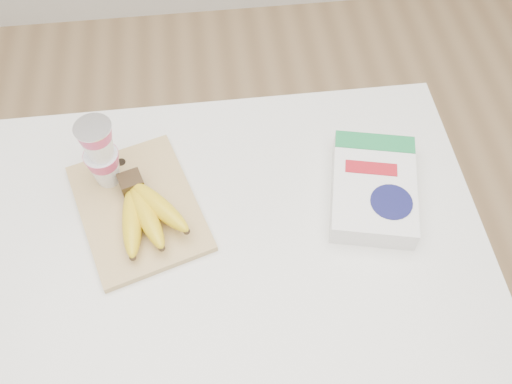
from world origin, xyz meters
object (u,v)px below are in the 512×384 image
Objects in this scene: table at (197,343)px; cereal_box at (373,188)px; cutting_board at (138,207)px; bananas at (145,212)px; yogurt_stack at (101,153)px.

table is 4.45× the size of cereal_box.
bananas is at bearing -78.92° from cutting_board.
yogurt_stack reaches higher than cutting_board.
yogurt_stack is at bearing 125.51° from bananas.
cereal_box is (0.48, 0.01, -0.01)m from bananas.
table is 0.51m from cutting_board.
yogurt_stack is (-0.13, 0.21, 0.59)m from table.
cutting_board is 1.83× the size of yogurt_stack.
table is at bearing -77.80° from cutting_board.
cereal_box is (0.43, 0.11, 0.51)m from table.
bananas is 0.48m from cereal_box.
bananas reaches higher than table.
yogurt_stack is 0.57m from cereal_box.
table is at bearing -60.32° from bananas.
cutting_board is 0.14m from yogurt_stack.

